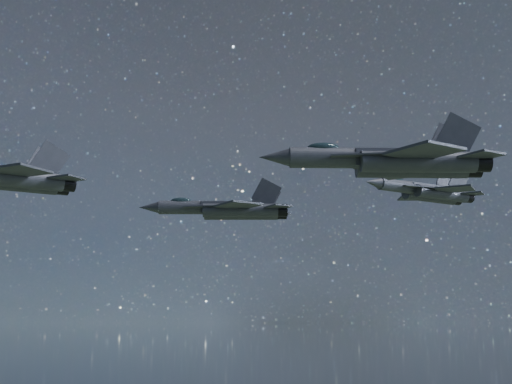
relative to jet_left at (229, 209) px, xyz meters
name	(u,v)px	position (x,y,z in m)	size (l,w,h in m)	color
jet_left	(229,209)	(0.00, 0.00, 0.00)	(17.80, 11.80, 4.54)	#2B2E36
jet_right	(396,161)	(2.85, -31.08, -0.70)	(18.19, 12.14, 4.61)	#2B2E36
jet_slot	(428,192)	(17.66, -13.89, 0.87)	(15.12, 10.41, 3.79)	#2B2E36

